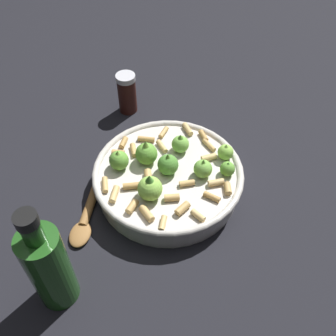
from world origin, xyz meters
name	(u,v)px	position (x,y,z in m)	size (l,w,h in m)	color
ground_plane	(168,188)	(0.00, 0.00, 0.00)	(2.40, 2.40, 0.00)	black
cooking_pan	(168,177)	(0.00, 0.00, 0.03)	(0.27, 0.27, 0.10)	beige
pepper_shaker	(127,93)	(0.12, -0.21, 0.05)	(0.04, 0.04, 0.09)	#33140F
olive_oil_bottle	(48,266)	(0.14, 0.23, 0.08)	(0.06, 0.06, 0.20)	#1E4C19
wooden_spoon	(92,199)	(0.13, 0.05, 0.01)	(0.04, 0.23, 0.02)	olive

